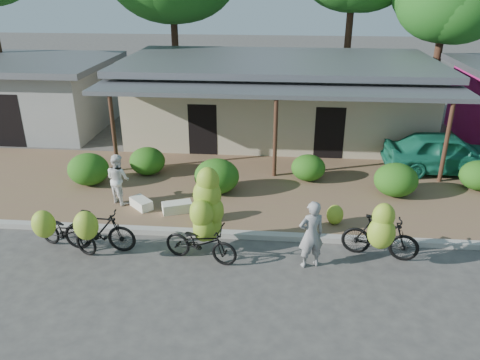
% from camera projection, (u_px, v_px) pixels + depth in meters
% --- Properties ---
extents(ground, '(100.00, 100.00, 0.00)m').
position_uv_depth(ground, '(268.00, 283.00, 10.79)').
color(ground, '#403D3B').
rests_on(ground, ground).
extents(sidewalk, '(60.00, 6.00, 0.12)m').
position_uv_depth(sidewalk, '(273.00, 190.00, 15.34)').
color(sidewalk, brown).
rests_on(sidewalk, ground).
extents(curb, '(60.00, 0.25, 0.15)m').
position_uv_depth(curb, '(271.00, 236.00, 12.59)').
color(curb, '#A8A399').
rests_on(curb, ground).
extents(shop_main, '(13.00, 8.50, 3.35)m').
position_uv_depth(shop_main, '(278.00, 98.00, 20.09)').
color(shop_main, tan).
rests_on(shop_main, ground).
extents(shop_grey, '(7.00, 6.00, 3.15)m').
position_uv_depth(shop_grey, '(33.00, 94.00, 21.08)').
color(shop_grey, gray).
rests_on(shop_grey, ground).
extents(tree_near_right, '(4.66, 4.50, 7.25)m').
position_uv_depth(tree_near_right, '(442.00, 0.00, 21.34)').
color(tree_near_right, '#442B1B').
rests_on(tree_near_right, ground).
extents(hedge_0, '(1.36, 1.23, 1.06)m').
position_uv_depth(hedge_0, '(88.00, 169.00, 15.44)').
color(hedge_0, '#265914').
rests_on(hedge_0, sidewalk).
extents(hedge_1, '(1.23, 1.11, 0.96)m').
position_uv_depth(hedge_1, '(147.00, 161.00, 16.26)').
color(hedge_1, '#265914').
rests_on(hedge_1, sidewalk).
extents(hedge_2, '(1.43, 1.28, 1.11)m').
position_uv_depth(hedge_2, '(217.00, 176.00, 14.83)').
color(hedge_2, '#265914').
rests_on(hedge_2, sidewalk).
extents(hedge_3, '(1.15, 1.03, 0.89)m').
position_uv_depth(hedge_3, '(308.00, 168.00, 15.78)').
color(hedge_3, '#265914').
rests_on(hedge_3, sidewalk).
extents(hedge_4, '(1.36, 1.22, 1.06)m').
position_uv_depth(hedge_4, '(396.00, 180.00, 14.63)').
color(hedge_4, '#265914').
rests_on(hedge_4, sidewalk).
extents(hedge_5, '(1.23, 1.11, 0.96)m').
position_uv_depth(hedge_5, '(479.00, 176.00, 15.08)').
color(hedge_5, '#265914').
rests_on(hedge_5, sidewalk).
extents(bike_far_left, '(2.00, 1.49, 1.40)m').
position_uv_depth(bike_far_left, '(64.00, 231.00, 11.85)').
color(bike_far_left, black).
rests_on(bike_far_left, ground).
extents(bike_left, '(1.90, 1.19, 1.45)m').
position_uv_depth(bike_left, '(97.00, 230.00, 11.73)').
color(bike_left, black).
rests_on(bike_left, ground).
extents(bike_center, '(1.99, 1.41, 2.28)m').
position_uv_depth(bike_center, '(204.00, 223.00, 11.56)').
color(bike_center, black).
rests_on(bike_center, ground).
extents(bike_right, '(1.96, 1.38, 1.77)m').
position_uv_depth(bike_right, '(381.00, 234.00, 11.36)').
color(bike_right, black).
rests_on(bike_right, ground).
extents(loose_banana_a, '(0.48, 0.41, 0.60)m').
position_uv_depth(loose_banana_a, '(213.00, 209.00, 13.32)').
color(loose_banana_a, '#90B52D').
rests_on(loose_banana_a, sidewalk).
extents(loose_banana_b, '(0.52, 0.44, 0.65)m').
position_uv_depth(loose_banana_b, '(199.00, 211.00, 13.14)').
color(loose_banana_b, '#90B52D').
rests_on(loose_banana_b, sidewalk).
extents(loose_banana_c, '(0.47, 0.40, 0.58)m').
position_uv_depth(loose_banana_c, '(335.00, 215.00, 13.00)').
color(loose_banana_c, '#90B52D').
rests_on(loose_banana_c, sidewalk).
extents(sack_near, '(0.94, 0.68, 0.30)m').
position_uv_depth(sack_near, '(177.00, 207.00, 13.73)').
color(sack_near, white).
rests_on(sack_near, sidewalk).
extents(sack_far, '(0.80, 0.79, 0.28)m').
position_uv_depth(sack_far, '(141.00, 203.00, 13.99)').
color(sack_far, white).
rests_on(sack_far, sidewalk).
extents(vendor, '(0.74, 0.61, 1.74)m').
position_uv_depth(vendor, '(311.00, 235.00, 11.09)').
color(vendor, gray).
rests_on(vendor, ground).
extents(bystander, '(0.95, 0.91, 1.55)m').
position_uv_depth(bystander, '(118.00, 179.00, 14.10)').
color(bystander, white).
rests_on(bystander, sidewalk).
extents(teal_van, '(4.25, 1.77, 1.44)m').
position_uv_depth(teal_van, '(446.00, 152.00, 16.37)').
color(teal_van, '#197054').
rests_on(teal_van, sidewalk).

